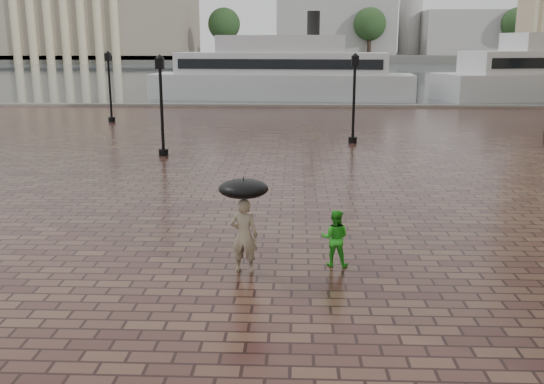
{
  "coord_description": "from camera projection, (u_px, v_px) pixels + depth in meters",
  "views": [
    {
      "loc": [
        0.06,
        -17.16,
        5.03
      ],
      "look_at": [
        -0.52,
        -2.47,
        1.4
      ],
      "focal_mm": 40.0,
      "sensor_mm": 36.0,
      "label": 1
    }
  ],
  "objects": [
    {
      "name": "ground",
      "position": [
        293.0,
        218.0,
        17.86
      ],
      "size": [
        300.0,
        300.0,
        0.0
      ],
      "primitive_type": "plane",
      "color": "#351B18",
      "rests_on": "ground"
    },
    {
      "name": "harbour_water",
      "position": [
        296.0,
        72.0,
        107.1
      ],
      "size": [
        240.0,
        240.0,
        0.0
      ],
      "primitive_type": "plane",
      "color": "#414A4F",
      "rests_on": "ground"
    },
    {
      "name": "distant_skyline",
      "position": [
        479.0,
        25.0,
        159.25
      ],
      "size": [
        102.5,
        22.0,
        33.0
      ],
      "color": "#9D9A95",
      "rests_on": "ground"
    },
    {
      "name": "ferry_near",
      "position": [
        282.0,
        73.0,
        55.18
      ],
      "size": [
        24.06,
        7.67,
        7.76
      ],
      "rotation": [
        0.0,
        0.0,
        -0.09
      ],
      "color": "silver",
      "rests_on": "ground"
    },
    {
      "name": "museum",
      "position": [
        85.0,
        7.0,
        156.91
      ],
      "size": [
        57.0,
        32.5,
        26.0
      ],
      "color": "gray",
      "rests_on": "ground"
    },
    {
      "name": "umbrella",
      "position": [
        243.0,
        189.0,
        13.23
      ],
      "size": [
        1.1,
        1.1,
        1.15
      ],
      "color": "black",
      "rests_on": "ground"
    },
    {
      "name": "street_lamps",
      "position": [
        202.0,
        95.0,
        32.37
      ],
      "size": [
        15.44,
        12.44,
        4.4
      ],
      "color": "black",
      "rests_on": "ground"
    },
    {
      "name": "quay_edge",
      "position": [
        295.0,
        107.0,
        48.9
      ],
      "size": [
        80.0,
        0.6,
        0.3
      ],
      "primitive_type": "cube",
      "color": "slate",
      "rests_on": "ground"
    },
    {
      "name": "far_shore",
      "position": [
        296.0,
        57.0,
        172.83
      ],
      "size": [
        300.0,
        60.0,
        2.0
      ],
      "primitive_type": "cube",
      "color": "#4C4C47",
      "rests_on": "ground"
    },
    {
      "name": "adult_pedestrian",
      "position": [
        244.0,
        236.0,
        13.49
      ],
      "size": [
        0.68,
        0.5,
        1.71
      ],
      "primitive_type": "imported",
      "rotation": [
        0.0,
        0.0,
        2.99
      ],
      "color": "gray",
      "rests_on": "ground"
    },
    {
      "name": "child_pedestrian",
      "position": [
        335.0,
        238.0,
        13.92
      ],
      "size": [
        0.72,
        0.61,
        1.33
      ],
      "primitive_type": "imported",
      "rotation": [
        0.0,
        0.0,
        2.97
      ],
      "color": "green",
      "rests_on": "ground"
    },
    {
      "name": "far_trees",
      "position": [
        297.0,
        24.0,
        149.47
      ],
      "size": [
        188.0,
        8.0,
        13.5
      ],
      "color": "#2D2119",
      "rests_on": "ground"
    }
  ]
}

